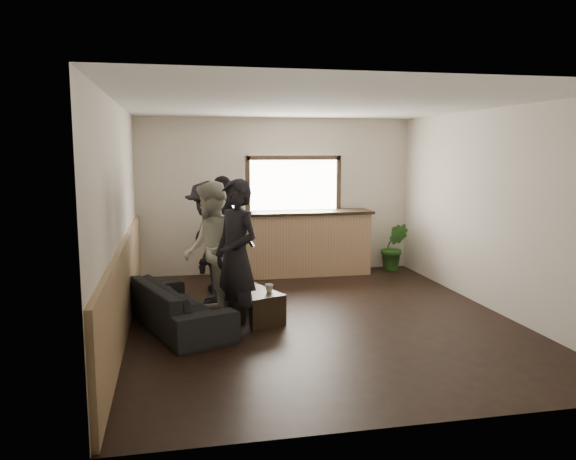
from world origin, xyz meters
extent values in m
cube|color=black|center=(0.00, 0.00, 0.00)|extent=(5.00, 6.00, 0.01)
cube|color=silver|center=(0.00, 0.00, 2.80)|extent=(5.00, 6.00, 0.01)
cube|color=beige|center=(0.00, 3.00, 1.40)|extent=(5.00, 0.01, 2.80)
cube|color=beige|center=(0.00, -3.00, 1.40)|extent=(5.00, 0.01, 2.80)
cube|color=beige|center=(-2.50, 0.00, 1.40)|extent=(0.01, 6.00, 2.80)
cube|color=beige|center=(2.50, 0.00, 1.40)|extent=(0.01, 6.00, 2.80)
cube|color=tan|center=(-2.47, 0.00, 0.55)|extent=(0.06, 5.90, 1.10)
cube|color=#A77E5A|center=(0.30, 2.68, 0.55)|extent=(2.60, 0.60, 1.10)
cube|color=black|center=(0.30, 2.68, 1.12)|extent=(2.70, 0.68, 0.05)
cube|color=white|center=(0.30, 2.96, 1.60)|extent=(1.60, 0.06, 0.90)
cube|color=#3F3326|center=(0.30, 2.93, 2.09)|extent=(1.72, 0.08, 0.08)
cube|color=#3F3326|center=(-0.54, 2.93, 1.60)|extent=(0.08, 0.08, 1.06)
cube|color=#3F3326|center=(1.14, 2.93, 1.60)|extent=(0.08, 0.08, 1.06)
imported|color=black|center=(-1.83, -0.01, 0.29)|extent=(1.39, 2.11, 0.57)
cube|color=black|center=(-0.86, 0.13, 0.20)|extent=(0.79, 1.01, 0.40)
imported|color=silver|center=(-0.97, 0.26, 0.45)|extent=(0.16, 0.16, 0.10)
imported|color=silver|center=(-0.66, 0.01, 0.45)|extent=(0.16, 0.16, 0.10)
imported|color=#2D6623|center=(2.15, 2.65, 0.45)|extent=(0.59, 0.53, 0.89)
imported|color=black|center=(-1.12, -0.30, 0.94)|extent=(0.74, 0.82, 1.88)
cube|color=black|center=(-0.93, -0.18, 1.09)|extent=(0.12, 0.11, 0.12)
cube|color=white|center=(-0.93, -0.19, 1.09)|extent=(0.10, 0.09, 0.11)
imported|color=beige|center=(-1.38, 0.33, 0.91)|extent=(0.75, 0.94, 1.83)
cube|color=black|center=(-1.16, 0.34, 1.03)|extent=(0.10, 0.08, 0.12)
cube|color=white|center=(-1.16, 0.34, 1.03)|extent=(0.08, 0.07, 0.11)
imported|color=black|center=(-1.36, 1.06, 0.90)|extent=(0.86, 1.26, 1.79)
cube|color=black|center=(-1.14, 1.02, 1.09)|extent=(0.10, 0.09, 0.12)
cube|color=white|center=(-1.14, 1.01, 1.09)|extent=(0.09, 0.08, 0.11)
imported|color=black|center=(-1.07, 1.72, 0.92)|extent=(1.15, 0.95, 1.84)
cube|color=black|center=(-0.95, 1.53, 1.41)|extent=(0.11, 0.12, 0.12)
cube|color=white|center=(-0.95, 1.53, 1.41)|extent=(0.09, 0.10, 0.11)
camera|label=1|loc=(-1.86, -7.01, 2.23)|focal=35.00mm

